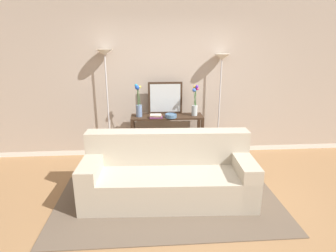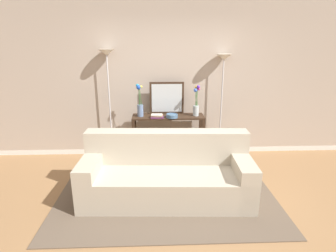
{
  "view_description": "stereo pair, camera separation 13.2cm",
  "coord_description": "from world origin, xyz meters",
  "px_view_note": "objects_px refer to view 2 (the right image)",
  "views": [
    {
      "loc": [
        -0.41,
        -3.04,
        2.09
      ],
      "look_at": [
        -0.11,
        0.99,
        0.83
      ],
      "focal_mm": 30.0,
      "sensor_mm": 36.0,
      "label": 1
    },
    {
      "loc": [
        -0.28,
        -3.05,
        2.09
      ],
      "look_at": [
        -0.11,
        0.99,
        0.83
      ],
      "focal_mm": 30.0,
      "sensor_mm": 36.0,
      "label": 2
    }
  ],
  "objects_px": {
    "floor_lamp_left": "(108,74)",
    "wall_mirror": "(167,98)",
    "console_table": "(168,130)",
    "floor_lamp_right": "(223,77)",
    "vase_tall_flowers": "(140,105)",
    "book_stack": "(157,116)",
    "vase_short_flowers": "(196,103)",
    "fruit_bowl": "(172,116)",
    "couch": "(167,176)",
    "book_row_under_console": "(147,156)"
  },
  "relations": [
    {
      "from": "floor_lamp_right",
      "to": "wall_mirror",
      "type": "height_order",
      "value": "floor_lamp_right"
    },
    {
      "from": "floor_lamp_right",
      "to": "fruit_bowl",
      "type": "bearing_deg",
      "value": -163.95
    },
    {
      "from": "floor_lamp_left",
      "to": "vase_short_flowers",
      "type": "bearing_deg",
      "value": -5.59
    },
    {
      "from": "couch",
      "to": "vase_short_flowers",
      "type": "bearing_deg",
      "value": 66.33
    },
    {
      "from": "wall_mirror",
      "to": "vase_short_flowers",
      "type": "height_order",
      "value": "wall_mirror"
    },
    {
      "from": "fruit_bowl",
      "to": "vase_short_flowers",
      "type": "bearing_deg",
      "value": 14.57
    },
    {
      "from": "console_table",
      "to": "vase_tall_flowers",
      "type": "relative_size",
      "value": 2.21
    },
    {
      "from": "couch",
      "to": "book_row_under_console",
      "type": "distance_m",
      "value": 1.34
    },
    {
      "from": "vase_tall_flowers",
      "to": "book_stack",
      "type": "distance_m",
      "value": 0.35
    },
    {
      "from": "floor_lamp_left",
      "to": "wall_mirror",
      "type": "distance_m",
      "value": 1.09
    },
    {
      "from": "console_table",
      "to": "wall_mirror",
      "type": "bearing_deg",
      "value": 96.58
    },
    {
      "from": "wall_mirror",
      "to": "vase_short_flowers",
      "type": "distance_m",
      "value": 0.53
    },
    {
      "from": "couch",
      "to": "floor_lamp_right",
      "type": "relative_size",
      "value": 1.23
    },
    {
      "from": "floor_lamp_right",
      "to": "vase_tall_flowers",
      "type": "xyz_separation_m",
      "value": [
        -1.44,
        -0.16,
        -0.44
      ]
    },
    {
      "from": "console_table",
      "to": "book_stack",
      "type": "height_order",
      "value": "book_stack"
    },
    {
      "from": "couch",
      "to": "book_stack",
      "type": "bearing_deg",
      "value": 96.01
    },
    {
      "from": "fruit_bowl",
      "to": "book_row_under_console",
      "type": "bearing_deg",
      "value": 164.57
    },
    {
      "from": "console_table",
      "to": "book_stack",
      "type": "bearing_deg",
      "value": -148.84
    },
    {
      "from": "vase_tall_flowers",
      "to": "vase_short_flowers",
      "type": "distance_m",
      "value": 0.97
    },
    {
      "from": "console_table",
      "to": "floor_lamp_right",
      "type": "height_order",
      "value": "floor_lamp_right"
    },
    {
      "from": "floor_lamp_left",
      "to": "console_table",
      "type": "bearing_deg",
      "value": -7.63
    },
    {
      "from": "couch",
      "to": "floor_lamp_left",
      "type": "height_order",
      "value": "floor_lamp_left"
    },
    {
      "from": "console_table",
      "to": "floor_lamp_right",
      "type": "relative_size",
      "value": 0.67
    },
    {
      "from": "couch",
      "to": "wall_mirror",
      "type": "distance_m",
      "value": 1.64
    },
    {
      "from": "floor_lamp_right",
      "to": "vase_short_flowers",
      "type": "xyz_separation_m",
      "value": [
        -0.47,
        -0.15,
        -0.42
      ]
    },
    {
      "from": "vase_tall_flowers",
      "to": "console_table",
      "type": "bearing_deg",
      "value": 2.57
    },
    {
      "from": "floor_lamp_right",
      "to": "fruit_bowl",
      "type": "distance_m",
      "value": 1.11
    },
    {
      "from": "fruit_bowl",
      "to": "book_stack",
      "type": "height_order",
      "value": "fruit_bowl"
    },
    {
      "from": "vase_short_flowers",
      "to": "wall_mirror",
      "type": "bearing_deg",
      "value": 161.38
    },
    {
      "from": "floor_lamp_right",
      "to": "fruit_bowl",
      "type": "xyz_separation_m",
      "value": [
        -0.9,
        -0.26,
        -0.61
      ]
    },
    {
      "from": "floor_lamp_right",
      "to": "vase_short_flowers",
      "type": "distance_m",
      "value": 0.65
    },
    {
      "from": "wall_mirror",
      "to": "book_row_under_console",
      "type": "bearing_deg",
      "value": -156.2
    },
    {
      "from": "vase_short_flowers",
      "to": "book_row_under_console",
      "type": "distance_m",
      "value": 1.3
    },
    {
      "from": "vase_short_flowers",
      "to": "console_table",
      "type": "bearing_deg",
      "value": 178.77
    },
    {
      "from": "vase_tall_flowers",
      "to": "vase_short_flowers",
      "type": "bearing_deg",
      "value": 0.67
    },
    {
      "from": "floor_lamp_left",
      "to": "book_stack",
      "type": "relative_size",
      "value": 8.75
    },
    {
      "from": "vase_tall_flowers",
      "to": "couch",
      "type": "bearing_deg",
      "value": -72.0
    },
    {
      "from": "fruit_bowl",
      "to": "console_table",
      "type": "bearing_deg",
      "value": 116.07
    },
    {
      "from": "fruit_bowl",
      "to": "book_row_under_console",
      "type": "relative_size",
      "value": 0.76
    },
    {
      "from": "vase_short_flowers",
      "to": "fruit_bowl",
      "type": "xyz_separation_m",
      "value": [
        -0.42,
        -0.11,
        -0.18
      ]
    },
    {
      "from": "couch",
      "to": "vase_tall_flowers",
      "type": "height_order",
      "value": "vase_tall_flowers"
    },
    {
      "from": "floor_lamp_left",
      "to": "wall_mirror",
      "type": "height_order",
      "value": "floor_lamp_left"
    },
    {
      "from": "console_table",
      "to": "book_row_under_console",
      "type": "relative_size",
      "value": 4.84
    },
    {
      "from": "wall_mirror",
      "to": "book_stack",
      "type": "distance_m",
      "value": 0.42
    },
    {
      "from": "fruit_bowl",
      "to": "book_stack",
      "type": "relative_size",
      "value": 0.89
    },
    {
      "from": "floor_lamp_right",
      "to": "fruit_bowl",
      "type": "relative_size",
      "value": 9.42
    },
    {
      "from": "vase_short_flowers",
      "to": "fruit_bowl",
      "type": "height_order",
      "value": "vase_short_flowers"
    },
    {
      "from": "floor_lamp_right",
      "to": "vase_tall_flowers",
      "type": "bearing_deg",
      "value": -173.7
    },
    {
      "from": "floor_lamp_left",
      "to": "book_stack",
      "type": "distance_m",
      "value": 1.1
    },
    {
      "from": "console_table",
      "to": "book_stack",
      "type": "xyz_separation_m",
      "value": [
        -0.2,
        -0.12,
        0.28
      ]
    }
  ]
}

